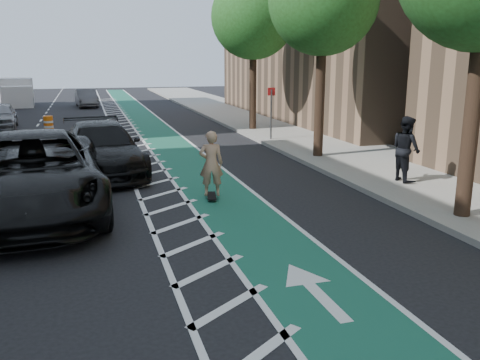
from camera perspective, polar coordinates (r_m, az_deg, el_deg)
name	(u,v)px	position (r m, az deg, el deg)	size (l,w,h in m)	color
ground	(119,252)	(10.46, -13.42, -7.91)	(120.00, 120.00, 0.00)	black
bike_lane	(180,155)	(20.40, -6.80, 2.81)	(2.00, 90.00, 0.01)	#1A5E49
buffer_strip	(142,157)	(20.20, -10.99, 2.55)	(1.40, 90.00, 0.01)	silver
sidewalk_right	(328,145)	(22.41, 9.82, 3.85)	(5.00, 90.00, 0.15)	gray
curb_right	(275,148)	(21.44, 3.93, 3.60)	(0.12, 90.00, 0.16)	gray
tree_r_c	(319,1)	(19.71, 8.83, 19.23)	(4.20, 4.20, 7.90)	#382619
tree_r_d	(251,18)	(27.14, 1.23, 17.76)	(4.20, 4.20, 7.90)	#382619
sign_post	(271,113)	(23.31, 3.52, 7.55)	(0.35, 0.08, 2.47)	#4C4C4C
skateboard	(212,196)	(13.90, -3.21, -1.80)	(0.39, 0.85, 0.11)	black
skateboarder	(211,163)	(13.69, -3.26, 1.87)	(0.65, 0.42, 1.78)	tan
suv_near	(33,174)	(13.41, -22.26, 0.63)	(3.31, 7.18, 1.99)	black
suv_far	(102,149)	(17.50, -15.25, 3.42)	(2.34, 5.75, 1.67)	black
car_silver	(0,116)	(30.80, -25.36, 6.53)	(1.67, 4.16, 1.42)	gray
car_grey	(86,98)	(42.52, -16.86, 8.81)	(1.49, 4.27, 1.41)	#545358
pedestrian	(406,149)	(15.93, 18.14, 3.34)	(0.95, 0.74, 1.96)	black
box_truck	(17,93)	(45.65, -23.74, 8.94)	(2.94, 5.54, 2.21)	white
barrel_a	(34,164)	(17.79, -22.17, 1.69)	(0.65, 0.65, 0.89)	orange
barrel_b	(32,151)	(20.30, -22.34, 3.05)	(0.66, 0.66, 0.91)	#E8540C
barrel_c	(49,124)	(28.53, -20.70, 5.86)	(0.61, 0.61, 0.83)	orange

